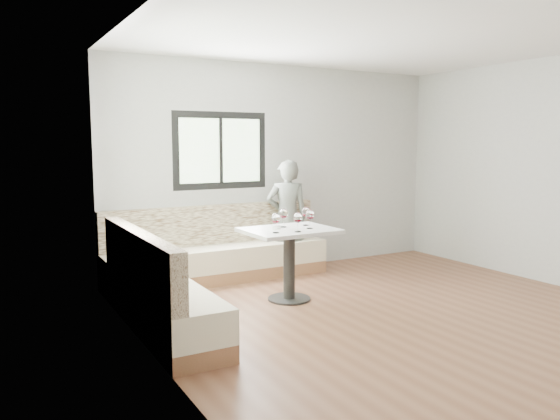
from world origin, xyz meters
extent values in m
cube|color=brown|center=(0.00, 0.00, 0.00)|extent=(5.00, 5.00, 0.01)
cube|color=white|center=(0.00, 0.00, 2.80)|extent=(5.00, 5.00, 0.01)
cube|color=#B7B7B2|center=(0.00, 2.50, 1.40)|extent=(5.00, 0.01, 2.80)
cube|color=#B7B7B2|center=(-2.50, 0.00, 1.40)|extent=(0.01, 5.00, 2.80)
cube|color=black|center=(-0.90, 2.49, 1.65)|extent=(1.30, 0.02, 1.00)
cube|color=black|center=(-2.49, 0.90, 1.65)|extent=(0.02, 1.30, 1.00)
cube|color=#8B5D3E|center=(-1.05, 2.23, 0.08)|extent=(2.90, 0.55, 0.16)
cube|color=beige|center=(-1.05, 2.23, 0.30)|extent=(2.90, 0.55, 0.29)
cube|color=beige|center=(-1.05, 2.43, 0.70)|extent=(2.90, 0.14, 0.50)
cube|color=#8B5D3E|center=(-2.23, 0.82, 0.08)|extent=(0.55, 2.25, 0.16)
cube|color=beige|center=(-2.23, 0.82, 0.30)|extent=(0.55, 2.25, 0.29)
cube|color=beige|center=(-2.43, 0.82, 0.70)|extent=(0.14, 2.25, 0.50)
cube|color=#B86841|center=(-2.11, 1.04, 0.50)|extent=(0.42, 0.42, 0.10)
cylinder|color=black|center=(-0.70, 1.06, 0.01)|extent=(0.48, 0.48, 0.02)
cylinder|color=black|center=(-0.70, 1.06, 0.38)|extent=(0.13, 0.13, 0.76)
cube|color=silver|center=(-0.70, 1.06, 0.78)|extent=(0.99, 0.78, 0.04)
imported|color=#575C56|center=(-0.07, 2.20, 0.76)|extent=(0.65, 0.55, 1.53)
cylinder|color=white|center=(-0.83, 1.14, 0.83)|extent=(0.10, 0.10, 0.04)
sphere|color=black|center=(-0.81, 1.15, 0.84)|extent=(0.02, 0.02, 0.02)
sphere|color=black|center=(-0.84, 1.15, 0.84)|extent=(0.02, 0.02, 0.02)
sphere|color=black|center=(-0.82, 1.13, 0.84)|extent=(0.02, 0.02, 0.02)
cylinder|color=white|center=(-0.97, 0.89, 0.81)|extent=(0.07, 0.07, 0.01)
cylinder|color=white|center=(-0.97, 0.89, 0.86)|extent=(0.01, 0.01, 0.09)
ellipsoid|color=white|center=(-0.97, 0.89, 0.96)|extent=(0.09, 0.09, 0.11)
cylinder|color=#4E020B|center=(-0.97, 0.89, 0.93)|extent=(0.06, 0.06, 0.02)
cylinder|color=white|center=(-0.73, 0.83, 0.81)|extent=(0.07, 0.07, 0.01)
cylinder|color=white|center=(-0.73, 0.83, 0.86)|extent=(0.01, 0.01, 0.09)
ellipsoid|color=white|center=(-0.73, 0.83, 0.96)|extent=(0.09, 0.09, 0.11)
cylinder|color=#4E020B|center=(-0.73, 0.83, 0.93)|extent=(0.06, 0.06, 0.02)
cylinder|color=white|center=(-0.50, 0.96, 0.81)|extent=(0.07, 0.07, 0.01)
cylinder|color=white|center=(-0.50, 0.96, 0.86)|extent=(0.01, 0.01, 0.09)
ellipsoid|color=white|center=(-0.50, 0.96, 0.96)|extent=(0.09, 0.09, 0.11)
cylinder|color=#4E020B|center=(-0.50, 0.96, 0.93)|extent=(0.06, 0.06, 0.02)
cylinder|color=white|center=(-0.70, 1.19, 0.81)|extent=(0.07, 0.07, 0.01)
cylinder|color=white|center=(-0.70, 1.19, 0.86)|extent=(0.01, 0.01, 0.09)
ellipsoid|color=white|center=(-0.70, 1.19, 0.96)|extent=(0.09, 0.09, 0.11)
cylinder|color=#4E020B|center=(-0.70, 1.19, 0.93)|extent=(0.06, 0.06, 0.02)
cylinder|color=white|center=(-0.41, 1.18, 0.81)|extent=(0.07, 0.07, 0.01)
cylinder|color=white|center=(-0.41, 1.18, 0.86)|extent=(0.01, 0.01, 0.09)
ellipsoid|color=white|center=(-0.41, 1.18, 0.96)|extent=(0.09, 0.09, 0.11)
cylinder|color=#4E020B|center=(-0.41, 1.18, 0.93)|extent=(0.06, 0.06, 0.02)
camera|label=1|loc=(-3.70, -4.08, 1.75)|focal=35.00mm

